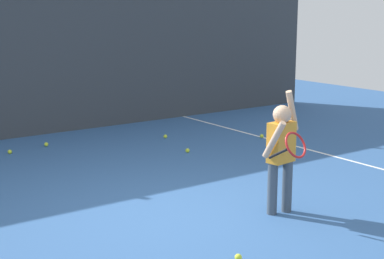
{
  "coord_description": "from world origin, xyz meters",
  "views": [
    {
      "loc": [
        -3.23,
        -5.04,
        2.22
      ],
      "look_at": [
        0.54,
        0.29,
        0.85
      ],
      "focal_mm": 54.4,
      "sensor_mm": 36.0,
      "label": 1
    }
  ],
  "objects_px": {
    "tennis_ball_2": "(262,136)",
    "tennis_ball_4": "(165,136)",
    "tennis_player": "(282,149)",
    "tennis_ball_5": "(238,257)",
    "tennis_ball_1": "(10,152)",
    "tennis_ball_0": "(187,150)",
    "tennis_ball_6": "(46,144)"
  },
  "relations": [
    {
      "from": "tennis_ball_0",
      "to": "tennis_ball_1",
      "type": "relative_size",
      "value": 1.0
    },
    {
      "from": "tennis_ball_0",
      "to": "tennis_ball_6",
      "type": "height_order",
      "value": "same"
    },
    {
      "from": "tennis_ball_4",
      "to": "tennis_ball_5",
      "type": "xyz_separation_m",
      "value": [
        -2.16,
        -4.58,
        0.0
      ]
    },
    {
      "from": "tennis_ball_1",
      "to": "tennis_ball_5",
      "type": "relative_size",
      "value": 1.0
    },
    {
      "from": "tennis_ball_6",
      "to": "tennis_ball_5",
      "type": "bearing_deg",
      "value": -92.69
    },
    {
      "from": "tennis_ball_4",
      "to": "tennis_ball_5",
      "type": "relative_size",
      "value": 1.0
    },
    {
      "from": "tennis_ball_4",
      "to": "tennis_ball_1",
      "type": "bearing_deg",
      "value": 169.71
    },
    {
      "from": "tennis_ball_2",
      "to": "tennis_ball_4",
      "type": "relative_size",
      "value": 1.0
    },
    {
      "from": "tennis_ball_0",
      "to": "tennis_ball_2",
      "type": "relative_size",
      "value": 1.0
    },
    {
      "from": "tennis_ball_1",
      "to": "tennis_player",
      "type": "bearing_deg",
      "value": -70.22
    },
    {
      "from": "tennis_ball_2",
      "to": "tennis_ball_5",
      "type": "relative_size",
      "value": 1.0
    },
    {
      "from": "tennis_player",
      "to": "tennis_ball_5",
      "type": "bearing_deg",
      "value": -156.37
    },
    {
      "from": "tennis_ball_2",
      "to": "tennis_ball_6",
      "type": "relative_size",
      "value": 1.0
    },
    {
      "from": "tennis_ball_1",
      "to": "tennis_ball_4",
      "type": "xyz_separation_m",
      "value": [
        2.56,
        -0.47,
        0.0
      ]
    },
    {
      "from": "tennis_player",
      "to": "tennis_ball_0",
      "type": "relative_size",
      "value": 20.46
    },
    {
      "from": "tennis_ball_2",
      "to": "tennis_ball_1",
      "type": "bearing_deg",
      "value": 160.37
    },
    {
      "from": "tennis_ball_2",
      "to": "tennis_ball_4",
      "type": "xyz_separation_m",
      "value": [
        -1.39,
        0.94,
        0.0
      ]
    },
    {
      "from": "tennis_ball_1",
      "to": "tennis_ball_2",
      "type": "height_order",
      "value": "same"
    },
    {
      "from": "tennis_ball_1",
      "to": "tennis_ball_0",
      "type": "bearing_deg",
      "value": -33.48
    },
    {
      "from": "tennis_ball_4",
      "to": "tennis_ball_5",
      "type": "bearing_deg",
      "value": -115.25
    },
    {
      "from": "tennis_ball_1",
      "to": "tennis_ball_2",
      "type": "relative_size",
      "value": 1.0
    },
    {
      "from": "tennis_player",
      "to": "tennis_ball_4",
      "type": "height_order",
      "value": "tennis_player"
    },
    {
      "from": "tennis_ball_0",
      "to": "tennis_ball_4",
      "type": "xyz_separation_m",
      "value": [
        0.27,
        1.06,
        0.0
      ]
    },
    {
      "from": "tennis_ball_1",
      "to": "tennis_ball_6",
      "type": "bearing_deg",
      "value": 13.18
    },
    {
      "from": "tennis_player",
      "to": "tennis_ball_6",
      "type": "distance_m",
      "value": 4.65
    },
    {
      "from": "tennis_ball_0",
      "to": "tennis_ball_5",
      "type": "bearing_deg",
      "value": -118.26
    },
    {
      "from": "tennis_player",
      "to": "tennis_ball_2",
      "type": "relative_size",
      "value": 20.46
    },
    {
      "from": "tennis_ball_5",
      "to": "tennis_ball_6",
      "type": "relative_size",
      "value": 1.0
    },
    {
      "from": "tennis_ball_6",
      "to": "tennis_player",
      "type": "bearing_deg",
      "value": -78.5
    },
    {
      "from": "tennis_ball_5",
      "to": "tennis_ball_0",
      "type": "bearing_deg",
      "value": 61.74
    },
    {
      "from": "tennis_ball_1",
      "to": "tennis_ball_4",
      "type": "distance_m",
      "value": 2.61
    },
    {
      "from": "tennis_player",
      "to": "tennis_ball_5",
      "type": "distance_m",
      "value": 1.52
    }
  ]
}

